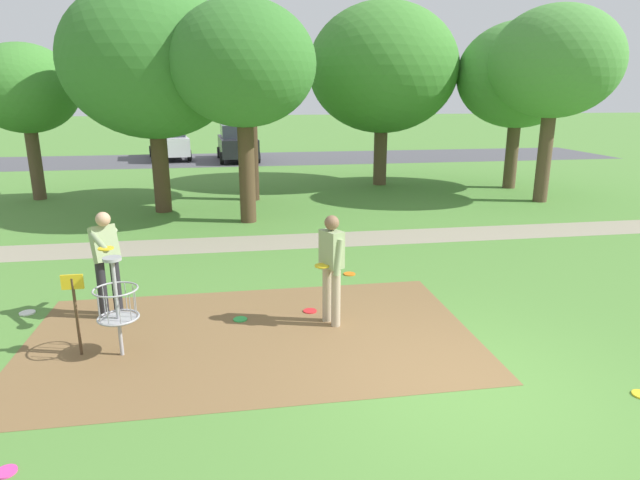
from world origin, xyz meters
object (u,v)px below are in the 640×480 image
object	(u,v)px
tree_mid_center	(249,65)
tree_mid_left	(519,75)
frisbee_scattered_a	(27,313)
frisbee_scattered_b	(240,319)
parked_car_center_left	(237,143)
player_waiting_left	(331,264)
frisbee_near_basket	(349,274)
tree_near_left	(243,65)
tree_mid_right	(152,62)
tree_far_center	(25,89)
player_throwing	(106,257)
tree_near_right	(555,63)
tree_far_left	(383,69)
disc_golf_basket	(112,303)
frisbee_by_tee	(310,311)
parked_car_leftmost	(169,141)
frisbee_mid_grass	(6,472)

from	to	relation	value
tree_mid_center	tree_mid_left	bearing A→B (deg)	4.82
frisbee_scattered_a	frisbee_scattered_b	distance (m)	3.49
tree_mid_center	parked_car_center_left	size ratio (longest dim) A/B	1.32
player_waiting_left	tree_mid_left	distance (m)	14.29
player_waiting_left	frisbee_near_basket	distance (m)	2.52
tree_near_left	tree_mid_left	distance (m)	10.53
tree_mid_right	tree_far_center	bearing A→B (deg)	148.75
player_waiting_left	player_throwing	bearing A→B (deg)	166.51
player_throwing	tree_near_right	size ratio (longest dim) A/B	0.28
frisbee_scattered_a	tree_near_right	xyz separation A→B (m)	(13.23, 7.17, 4.29)
tree_mid_left	tree_near_right	bearing A→B (deg)	-96.20
player_throwing	tree_mid_center	bearing A→B (deg)	74.35
tree_near_left	tree_far_left	world-z (taller)	tree_far_left
player_waiting_left	frisbee_scattered_a	bearing A→B (deg)	166.37
disc_golf_basket	frisbee_near_basket	size ratio (longest dim) A/B	6.01
player_waiting_left	tree_near_right	distance (m)	12.32
frisbee_by_tee	parked_car_leftmost	bearing A→B (deg)	101.71
frisbee_near_basket	parked_car_center_left	bearing A→B (deg)	95.89
frisbee_mid_grass	frisbee_scattered_b	xyz separation A→B (m)	(2.24, 3.18, 0.00)
tree_mid_center	tree_far_left	size ratio (longest dim) A/B	0.87
parked_car_center_left	frisbee_mid_grass	bearing A→B (deg)	-95.97
tree_mid_left	tree_far_left	bearing A→B (deg)	162.06
tree_near_right	parked_car_center_left	xyz separation A→B (m)	(-9.60, 12.47, -3.38)
frisbee_by_tee	frisbee_scattered_b	distance (m)	1.14
frisbee_near_basket	tree_mid_left	distance (m)	12.45
tree_far_left	player_waiting_left	bearing A→B (deg)	-108.55
frisbee_scattered_a	tree_far_center	xyz separation A→B (m)	(-3.02, 10.15, 3.52)
tree_mid_center	tree_far_center	size ratio (longest dim) A/B	1.15
tree_near_right	tree_far_center	xyz separation A→B (m)	(-16.25, 2.99, -0.78)
disc_golf_basket	tree_mid_center	world-z (taller)	tree_mid_center
tree_mid_right	tree_mid_center	bearing A→B (deg)	27.23
parked_car_leftmost	parked_car_center_left	bearing A→B (deg)	-19.73
disc_golf_basket	tree_mid_left	world-z (taller)	tree_mid_left
frisbee_by_tee	frisbee_scattered_b	xyz separation A→B (m)	(-1.13, -0.15, 0.00)
tree_near_right	tree_far_left	bearing A→B (deg)	136.64
tree_mid_left	tree_far_left	world-z (taller)	tree_far_left
tree_mid_center	frisbee_scattered_b	bearing A→B (deg)	-93.50
frisbee_scattered_b	tree_near_left	bearing A→B (deg)	87.04
frisbee_by_tee	player_waiting_left	bearing A→B (deg)	-62.87
tree_mid_right	disc_golf_basket	bearing A→B (deg)	-87.19
tree_far_center	parked_car_leftmost	size ratio (longest dim) A/B	1.11
tree_far_left	parked_car_leftmost	distance (m)	13.57
player_waiting_left	parked_car_center_left	distance (m)	20.83
frisbee_near_basket	frisbee_mid_grass	bearing A→B (deg)	-131.12
tree_near_left	player_throwing	bearing A→B (deg)	-110.84
frisbee_scattered_a	tree_far_center	bearing A→B (deg)	106.58
frisbee_by_tee	frisbee_scattered_a	world-z (taller)	same
frisbee_scattered_b	player_throwing	bearing A→B (deg)	166.95
frisbee_near_basket	tree_mid_center	xyz separation A→B (m)	(-1.56, 7.90, 4.24)
tree_far_left	tree_near_left	bearing A→B (deg)	-133.90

